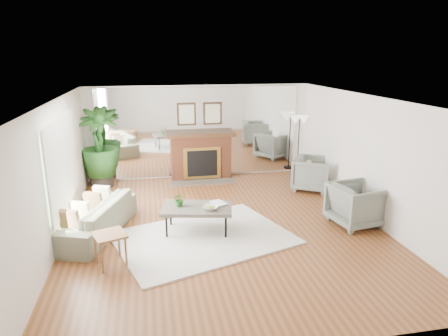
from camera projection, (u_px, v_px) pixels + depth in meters
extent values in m
plane|color=brown|center=(224.00, 227.00, 7.87)|extent=(7.00, 7.00, 0.00)
cube|color=silver|center=(56.00, 174.00, 6.99)|extent=(0.02, 7.00, 2.50)
cube|color=silver|center=(369.00, 158.00, 8.07)|extent=(0.02, 7.00, 2.50)
cube|color=silver|center=(200.00, 132.00, 10.83)|extent=(6.00, 0.02, 2.50)
cube|color=silver|center=(200.00, 132.00, 10.81)|extent=(5.40, 0.04, 2.40)
cube|color=#B2E09E|center=(62.00, 163.00, 7.35)|extent=(0.04, 2.40, 1.50)
cube|color=brown|center=(201.00, 157.00, 10.81)|extent=(1.60, 0.40, 1.20)
cube|color=gold|center=(202.00, 163.00, 10.64)|extent=(1.00, 0.04, 0.85)
cube|color=black|center=(202.00, 163.00, 10.62)|extent=(0.80, 0.04, 0.70)
cube|color=#554D43|center=(203.00, 181.00, 10.64)|extent=(1.70, 0.55, 0.03)
cube|color=#492A17|center=(201.00, 135.00, 10.62)|extent=(1.85, 0.46, 0.10)
cube|color=black|center=(187.00, 114.00, 10.57)|extent=(0.50, 0.04, 0.60)
cube|color=black|center=(213.00, 113.00, 10.70)|extent=(0.50, 0.04, 0.60)
cube|color=silver|center=(204.00, 238.00, 7.36)|extent=(3.58, 3.03, 0.03)
cube|color=#554D43|center=(197.00, 208.00, 7.50)|extent=(1.43, 1.01, 0.07)
cylinder|color=black|center=(167.00, 227.00, 7.31)|extent=(0.04, 0.04, 0.46)
cylinder|color=black|center=(226.00, 227.00, 7.30)|extent=(0.04, 0.04, 0.46)
cylinder|color=black|center=(171.00, 215.00, 7.84)|extent=(0.04, 0.04, 0.46)
cylinder|color=black|center=(226.00, 216.00, 7.83)|extent=(0.04, 0.04, 0.46)
imported|color=gray|center=(94.00, 218.00, 7.50)|extent=(1.54, 2.36, 0.64)
imported|color=gray|center=(313.00, 174.00, 9.93)|extent=(1.24, 1.23, 0.83)
imported|color=gray|center=(356.00, 205.00, 7.87)|extent=(1.06, 1.04, 0.84)
cube|color=#99633D|center=(109.00, 235.00, 6.32)|extent=(0.61, 0.61, 0.04)
cylinder|color=#99633D|center=(102.00, 258.00, 6.14)|extent=(0.04, 0.04, 0.51)
cylinder|color=#99633D|center=(126.00, 252.00, 6.33)|extent=(0.04, 0.04, 0.51)
cylinder|color=#99633D|center=(96.00, 248.00, 6.45)|extent=(0.04, 0.04, 0.51)
cylinder|color=#99633D|center=(119.00, 243.00, 6.64)|extent=(0.04, 0.04, 0.51)
cylinder|color=black|center=(102.00, 179.00, 10.22)|extent=(0.59, 0.59, 0.42)
imported|color=#295920|center=(99.00, 143.00, 9.96)|extent=(1.07, 1.07, 1.73)
cylinder|color=black|center=(297.00, 174.00, 11.29)|extent=(0.28, 0.28, 0.04)
cylinder|color=black|center=(298.00, 147.00, 11.07)|extent=(0.03, 0.03, 1.61)
cone|color=#F0E3CB|center=(295.00, 120.00, 10.84)|extent=(0.30, 0.30, 0.22)
cone|color=#F0E3CB|center=(304.00, 120.00, 10.88)|extent=(0.30, 0.30, 0.22)
imported|color=#295920|center=(180.00, 199.00, 7.48)|extent=(0.28, 0.25, 0.27)
imported|color=#99633D|center=(210.00, 208.00, 7.34)|extent=(0.36, 0.36, 0.07)
imported|color=#99633D|center=(213.00, 204.00, 7.57)|extent=(0.34, 0.39, 0.02)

